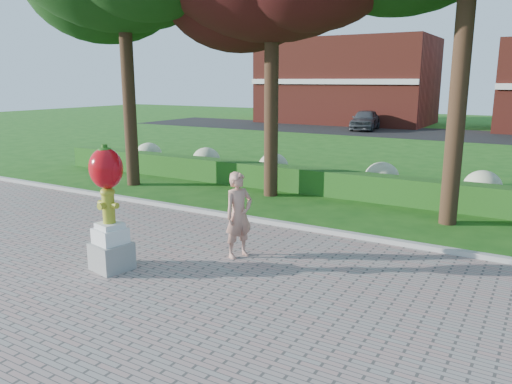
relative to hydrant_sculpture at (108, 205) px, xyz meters
The scene contains 10 objects.
ground 2.37m from the hydrant_sculpture, 40.44° to the left, with size 100.00×100.00×0.00m, color #195014.
walkway 3.37m from the hydrant_sculpture, 61.28° to the right, with size 40.00×14.00×0.04m, color gray.
curb 4.70m from the hydrant_sculpture, 70.73° to the left, with size 40.00×0.18×0.15m, color #ADADA5.
lawn_hedge 8.46m from the hydrant_sculpture, 79.76° to the left, with size 24.00×0.70×0.80m, color #1E4F16.
hydrangea_row 9.53m from the hydrant_sculpture, 77.44° to the left, with size 20.10×1.10×0.99m.
street 29.34m from the hydrant_sculpture, 87.08° to the left, with size 50.00×8.00×0.02m, color black.
building_left 36.35m from the hydrant_sculpture, 103.56° to the left, with size 14.00×8.00×7.00m, color maroon.
hydrant_sculpture is the anchor object (origin of this frame).
woman 2.57m from the hydrant_sculpture, 46.99° to the left, with size 0.65×0.43×1.78m, color tan.
parked_car 29.96m from the hydrant_sculpture, 99.30° to the left, with size 1.76×4.37×1.49m, color #44474C.
Camera 1 is at (5.54, -7.71, 3.62)m, focal length 35.00 mm.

